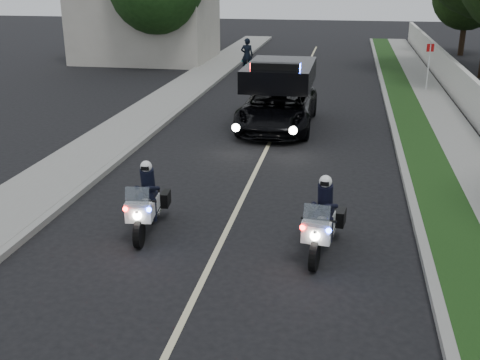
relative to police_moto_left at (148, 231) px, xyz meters
The scene contains 17 objects.
ground 2.43m from the police_moto_left, 46.56° to the right, with size 120.00×120.00×0.00m, color black.
curb_right 10.06m from the police_moto_left, 54.96° to the left, with size 0.20×60.00×0.15m, color gray.
grass_verge 10.47m from the police_moto_left, 51.82° to the left, with size 1.20×60.00×0.16m, color #193814.
sidewalk_right 11.32m from the police_moto_left, 46.64° to the left, with size 1.40×60.00×0.16m, color gray.
curb_left 8.58m from the police_moto_left, 106.42° to the left, with size 0.20×60.00×0.15m, color gray.
sidewalk_left 8.96m from the police_moto_left, 113.19° to the left, with size 2.00×60.00×0.16m, color gray.
building_far 25.86m from the police_moto_left, 108.96° to the left, with size 8.00×6.00×7.00m, color #A8A396.
lane_marking 8.40m from the police_moto_left, 78.51° to the left, with size 0.12×50.00×0.01m, color #BFB78C.
police_moto_left is the anchor object (origin of this frame).
police_moto_right 3.76m from the police_moto_left, ahead, with size 0.65×1.87×1.59m, color silver, non-canonical shape.
police_suv 9.48m from the police_moto_left, 79.73° to the left, with size 2.50×5.41×2.63m, color black.
bicycle 19.83m from the police_moto_left, 93.60° to the left, with size 0.58×1.66×0.87m, color black.
cyclist 19.83m from the police_moto_left, 93.60° to the left, with size 0.65×0.43×1.79m, color black.
sign_post 18.54m from the police_moto_left, 65.55° to the left, with size 0.36×0.36×2.29m, color #AA0C22, non-canonical shape.
tree_right_e 32.43m from the police_moto_left, 69.42° to the left, with size 4.49×4.49×7.48m, color #1B3511, non-canonical shape.
tree_left_near 22.53m from the police_moto_left, 107.25° to the left, with size 5.26×5.26×8.77m, color #1C4216, non-canonical shape.
tree_left_far 29.53m from the police_moto_left, 105.98° to the left, with size 6.11×6.11×10.19m, color black, non-canonical shape.
Camera 1 is at (2.37, -9.17, 5.33)m, focal length 43.47 mm.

